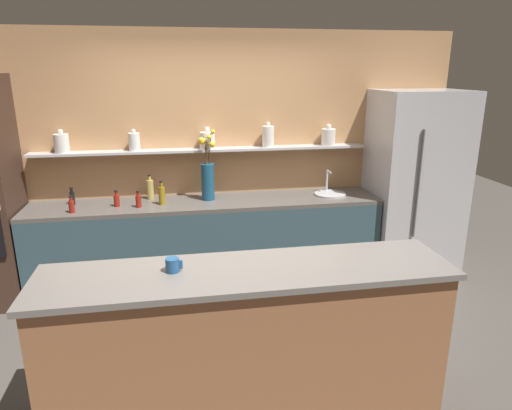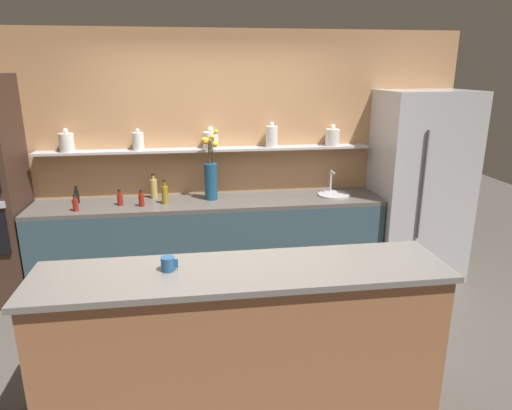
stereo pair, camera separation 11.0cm
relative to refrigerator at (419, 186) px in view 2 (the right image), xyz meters
The scene contains 14 objects.
ground_plane 2.64m from the refrigerator, 150.65° to the right, with size 12.00×12.00×0.00m, color #4C4742.
back_wall_unit 2.19m from the refrigerator, 169.48° to the left, with size 5.20×0.28×2.60m.
back_counter_unit 2.32m from the refrigerator, behind, with size 3.53×0.62×0.92m.
island_counter 2.88m from the refrigerator, 138.69° to the right, with size 2.59×0.61×1.02m.
refrigerator is the anchor object (origin of this frame).
flower_vase 2.24m from the refrigerator, behind, with size 0.17×0.14×0.71m.
sink_fixture 0.94m from the refrigerator, behind, with size 0.33×0.33×0.25m.
bottle_spirit_0 2.83m from the refrigerator, behind, with size 0.07×0.07×0.26m.
bottle_sauce_1 3.57m from the refrigerator, behind, with size 0.05×0.05×0.18m.
bottle_oil_2 2.70m from the refrigerator, behind, with size 0.06×0.06×0.24m.
bottle_sauce_3 2.92m from the refrigerator, behind, with size 0.05×0.05×0.17m.
bottle_sauce_4 3.52m from the refrigerator, behind, with size 0.05×0.05×0.16m.
bottle_sauce_5 3.13m from the refrigerator, behind, with size 0.06×0.06×0.16m.
coffee_mug 3.17m from the refrigerator, 144.78° to the right, with size 0.10×0.08×0.09m.
Camera 2 is at (-0.29, -3.25, 2.21)m, focal length 32.00 mm.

